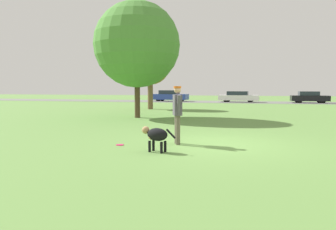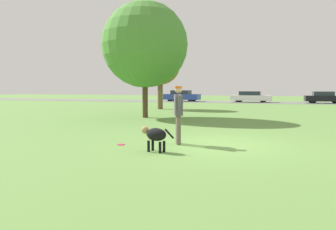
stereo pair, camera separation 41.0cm
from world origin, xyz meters
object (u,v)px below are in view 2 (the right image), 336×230
tree_near_left (145,45)px  dog (155,135)px  tree_far_left (160,65)px  parked_car_white (251,97)px  frisbee (121,144)px  parked_car_black (324,97)px  person (178,110)px  parked_car_blue (182,96)px

tree_near_left → dog: bearing=-66.9°
tree_far_left → parked_car_white: size_ratio=1.09×
tree_near_left → parked_car_white: tree_near_left is taller
frisbee → parked_car_black: size_ratio=0.06×
person → dog: size_ratio=1.71×
tree_far_left → person: bearing=-69.0°
frisbee → tree_far_left: size_ratio=0.05×
dog → person: bearing=-85.6°
parked_car_black → parked_car_white: bearing=177.0°
person → parked_car_black: 29.93m
parked_car_blue → tree_far_left: bearing=-78.6°
person → tree_far_left: size_ratio=0.34×
tree_far_left → parked_car_black: tree_far_left is taller
frisbee → parked_car_white: bearing=86.5°
parked_car_black → dog: bearing=-106.7°
frisbee → parked_car_blue: bearing=102.0°
dog → parked_car_blue: 31.60m
person → parked_car_white: person is taller
tree_near_left → parked_car_black: bearing=60.8°
person → dog: bearing=-33.4°
tree_far_left → parked_car_black: bearing=46.5°
dog → tree_far_left: tree_far_left is taller
parked_car_blue → frisbee: bearing=-75.4°
person → tree_far_left: bearing=178.9°
dog → parked_car_white: size_ratio=0.22×
parked_car_black → person: bearing=-106.9°
frisbee → tree_near_left: bearing=107.1°
parked_car_blue → parked_car_black: (15.69, -0.46, -0.04)m
parked_car_white → person: bearing=-87.7°
tree_far_left → tree_near_left: bearing=-77.5°
person → parked_car_black: (7.76, 28.90, -0.38)m
parked_car_white → parked_car_black: 7.51m
parked_car_blue → dog: bearing=-73.3°
frisbee → tree_near_left: size_ratio=0.04×
dog → tree_far_left: size_ratio=0.20×
dog → tree_near_left: 10.37m
frisbee → tree_near_left: (-2.55, 8.30, 3.95)m
tree_far_left → parked_car_white: bearing=67.5°
dog → tree_far_left: (-5.40, 16.04, 2.93)m
frisbee → tree_far_left: 16.27m
dog → parked_car_blue: bearing=-60.3°
parked_car_blue → parked_car_white: size_ratio=0.96×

